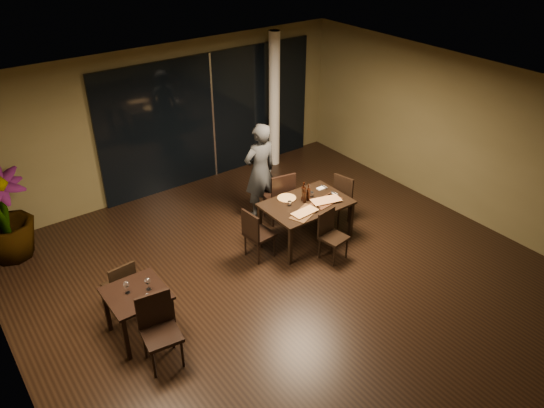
{
  "coord_description": "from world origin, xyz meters",
  "views": [
    {
      "loc": [
        -4.2,
        -5.29,
        5.42
      ],
      "look_at": [
        0.19,
        0.71,
        1.05
      ],
      "focal_mm": 35.0,
      "sensor_mm": 36.0,
      "label": 1
    }
  ],
  "objects_px": {
    "bottle_b": "(308,193)",
    "chair_main_far": "(280,195)",
    "main_table": "(306,206)",
    "chair_side_far": "(121,285)",
    "chair_main_left": "(256,232)",
    "chair_main_right": "(339,198)",
    "chair_side_near": "(159,326)",
    "chair_main_near": "(330,232)",
    "bottle_a": "(305,196)",
    "bottle_c": "(304,191)",
    "side_table": "(137,300)",
    "potted_plant": "(3,215)",
    "diner": "(260,171)"
  },
  "relations": [
    {
      "from": "main_table",
      "to": "chair_main_far",
      "type": "distance_m",
      "value": 0.73
    },
    {
      "from": "chair_side_near",
      "to": "diner",
      "type": "xyz_separation_m",
      "value": [
        3.2,
        2.25,
        0.37
      ]
    },
    {
      "from": "main_table",
      "to": "chair_main_right",
      "type": "distance_m",
      "value": 0.91
    },
    {
      "from": "diner",
      "to": "bottle_c",
      "type": "distance_m",
      "value": 1.08
    },
    {
      "from": "chair_main_far",
      "to": "bottle_b",
      "type": "distance_m",
      "value": 0.75
    },
    {
      "from": "chair_main_left",
      "to": "main_table",
      "type": "bearing_deg",
      "value": -97.4
    },
    {
      "from": "side_table",
      "to": "chair_side_far",
      "type": "xyz_separation_m",
      "value": [
        0.0,
        0.6,
        -0.13
      ]
    },
    {
      "from": "chair_main_right",
      "to": "potted_plant",
      "type": "bearing_deg",
      "value": -128.43
    },
    {
      "from": "bottle_c",
      "to": "chair_side_near",
      "type": "bearing_deg",
      "value": -160.69
    },
    {
      "from": "main_table",
      "to": "chair_side_far",
      "type": "xyz_separation_m",
      "value": [
        -3.4,
        0.1,
        -0.19
      ]
    },
    {
      "from": "chair_side_near",
      "to": "chair_main_near",
      "type": "bearing_deg",
      "value": 14.86
    },
    {
      "from": "bottle_b",
      "to": "chair_main_far",
      "type": "bearing_deg",
      "value": 99.07
    },
    {
      "from": "chair_side_far",
      "to": "chair_main_far",
      "type": "bearing_deg",
      "value": -175.0
    },
    {
      "from": "chair_main_far",
      "to": "chair_side_far",
      "type": "xyz_separation_m",
      "value": [
        -3.37,
        -0.62,
        -0.09
      ]
    },
    {
      "from": "bottle_a",
      "to": "chair_side_near",
      "type": "bearing_deg",
      "value": -161.56
    },
    {
      "from": "chair_main_left",
      "to": "chair_side_far",
      "type": "relative_size",
      "value": 1.06
    },
    {
      "from": "side_table",
      "to": "chair_main_left",
      "type": "height_order",
      "value": "chair_main_left"
    },
    {
      "from": "potted_plant",
      "to": "bottle_b",
      "type": "xyz_separation_m",
      "value": [
        4.48,
        -2.51,
        0.08
      ]
    },
    {
      "from": "chair_main_right",
      "to": "chair_side_near",
      "type": "bearing_deg",
      "value": -87.91
    },
    {
      "from": "chair_main_right",
      "to": "main_table",
      "type": "bearing_deg",
      "value": -97.06
    },
    {
      "from": "side_table",
      "to": "chair_main_near",
      "type": "relative_size",
      "value": 0.92
    },
    {
      "from": "chair_main_left",
      "to": "diner",
      "type": "distance_m",
      "value": 1.49
    },
    {
      "from": "chair_main_right",
      "to": "bottle_b",
      "type": "bearing_deg",
      "value": -99.94
    },
    {
      "from": "chair_main_near",
      "to": "chair_side_near",
      "type": "height_order",
      "value": "chair_side_near"
    },
    {
      "from": "potted_plant",
      "to": "bottle_c",
      "type": "bearing_deg",
      "value": -29.18
    },
    {
      "from": "main_table",
      "to": "diner",
      "type": "bearing_deg",
      "value": 98.27
    },
    {
      "from": "chair_side_far",
      "to": "bottle_c",
      "type": "distance_m",
      "value": 3.44
    },
    {
      "from": "chair_main_near",
      "to": "bottle_a",
      "type": "xyz_separation_m",
      "value": [
        -0.01,
        0.69,
        0.4
      ]
    },
    {
      "from": "chair_main_far",
      "to": "diner",
      "type": "distance_m",
      "value": 0.59
    },
    {
      "from": "diner",
      "to": "bottle_b",
      "type": "bearing_deg",
      "value": 102.48
    },
    {
      "from": "chair_main_far",
      "to": "chair_side_near",
      "type": "distance_m",
      "value": 3.8
    },
    {
      "from": "main_table",
      "to": "bottle_c",
      "type": "height_order",
      "value": "bottle_c"
    },
    {
      "from": "chair_main_near",
      "to": "diner",
      "type": "height_order",
      "value": "diner"
    },
    {
      "from": "chair_main_left",
      "to": "chair_main_right",
      "type": "height_order",
      "value": "chair_main_left"
    },
    {
      "from": "chair_main_right",
      "to": "chair_main_far",
      "type": "bearing_deg",
      "value": -137.72
    },
    {
      "from": "diner",
      "to": "potted_plant",
      "type": "relative_size",
      "value": 1.15
    },
    {
      "from": "main_table",
      "to": "chair_side_near",
      "type": "relative_size",
      "value": 1.47
    },
    {
      "from": "main_table",
      "to": "chair_main_left",
      "type": "bearing_deg",
      "value": 177.61
    },
    {
      "from": "bottle_b",
      "to": "chair_main_near",
      "type": "bearing_deg",
      "value": -97.22
    },
    {
      "from": "main_table",
      "to": "side_table",
      "type": "height_order",
      "value": "same"
    },
    {
      "from": "bottle_c",
      "to": "bottle_b",
      "type": "bearing_deg",
      "value": -32.43
    },
    {
      "from": "chair_main_left",
      "to": "chair_side_far",
      "type": "height_order",
      "value": "chair_main_left"
    },
    {
      "from": "chair_side_near",
      "to": "main_table",
      "type": "bearing_deg",
      "value": 25.54
    },
    {
      "from": "chair_side_far",
      "to": "chair_side_near",
      "type": "distance_m",
      "value": 1.19
    },
    {
      "from": "chair_main_left",
      "to": "chair_main_right",
      "type": "distance_m",
      "value": 1.94
    },
    {
      "from": "chair_main_right",
      "to": "bottle_c",
      "type": "height_order",
      "value": "bottle_c"
    },
    {
      "from": "chair_main_right",
      "to": "bottle_a",
      "type": "bearing_deg",
      "value": -98.98
    },
    {
      "from": "main_table",
      "to": "potted_plant",
      "type": "relative_size",
      "value": 0.92
    },
    {
      "from": "main_table",
      "to": "side_table",
      "type": "distance_m",
      "value": 3.44
    },
    {
      "from": "chair_main_far",
      "to": "bottle_b",
      "type": "height_order",
      "value": "bottle_b"
    }
  ]
}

